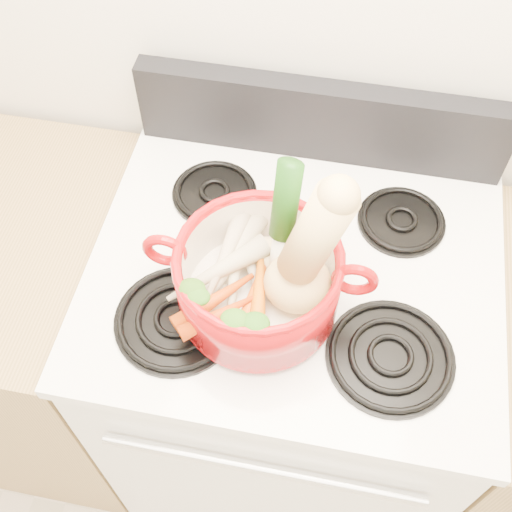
% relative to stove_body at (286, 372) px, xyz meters
% --- Properties ---
extents(stove_body, '(0.76, 0.65, 0.92)m').
position_rel_stove_body_xyz_m(stove_body, '(0.00, 0.00, 0.00)').
color(stove_body, white).
rests_on(stove_body, floor).
extents(cooktop, '(0.78, 0.67, 0.03)m').
position_rel_stove_body_xyz_m(cooktop, '(0.00, 0.00, 0.47)').
color(cooktop, white).
rests_on(cooktop, stove_body).
extents(control_backsplash, '(0.76, 0.05, 0.18)m').
position_rel_stove_body_xyz_m(control_backsplash, '(0.00, 0.30, 0.58)').
color(control_backsplash, black).
rests_on(control_backsplash, cooktop).
extents(oven_handle, '(0.60, 0.02, 0.02)m').
position_rel_stove_body_xyz_m(oven_handle, '(0.00, -0.34, 0.32)').
color(oven_handle, silver).
rests_on(oven_handle, stove_body).
extents(burner_front_left, '(0.22, 0.22, 0.02)m').
position_rel_stove_body_xyz_m(burner_front_left, '(-0.19, -0.16, 0.50)').
color(burner_front_left, black).
rests_on(burner_front_left, cooktop).
extents(burner_front_right, '(0.22, 0.22, 0.02)m').
position_rel_stove_body_xyz_m(burner_front_right, '(0.19, -0.16, 0.50)').
color(burner_front_right, black).
rests_on(burner_front_right, cooktop).
extents(burner_back_left, '(0.17, 0.17, 0.02)m').
position_rel_stove_body_xyz_m(burner_back_left, '(-0.19, 0.14, 0.50)').
color(burner_back_left, black).
rests_on(burner_back_left, cooktop).
extents(burner_back_right, '(0.17, 0.17, 0.02)m').
position_rel_stove_body_xyz_m(burner_back_right, '(0.19, 0.14, 0.50)').
color(burner_back_right, black).
rests_on(burner_back_right, cooktop).
extents(dutch_oven, '(0.28, 0.28, 0.14)m').
position_rel_stove_body_xyz_m(dutch_oven, '(-0.05, -0.10, 0.58)').
color(dutch_oven, '#960A0C').
rests_on(dutch_oven, burner_front_left).
extents(pot_handle_left, '(0.08, 0.02, 0.08)m').
position_rel_stove_body_xyz_m(pot_handle_left, '(-0.21, -0.10, 0.62)').
color(pot_handle_left, '#960A0C').
rests_on(pot_handle_left, dutch_oven).
extents(pot_handle_right, '(0.08, 0.02, 0.08)m').
position_rel_stove_body_xyz_m(pot_handle_right, '(0.11, -0.10, 0.62)').
color(pot_handle_right, '#960A0C').
rests_on(pot_handle_right, dutch_oven).
extents(squash, '(0.20, 0.14, 0.31)m').
position_rel_stove_body_xyz_m(squash, '(0.02, -0.10, 0.68)').
color(squash, '#E3BE74').
rests_on(squash, dutch_oven).
extents(leek, '(0.06, 0.10, 0.28)m').
position_rel_stove_body_xyz_m(leek, '(-0.02, -0.06, 0.68)').
color(leek, white).
rests_on(leek, dutch_oven).
extents(ginger, '(0.11, 0.09, 0.05)m').
position_rel_stove_body_xyz_m(ginger, '(-0.05, -0.04, 0.56)').
color(ginger, tan).
rests_on(ginger, dutch_oven).
extents(parsnip_0, '(0.07, 0.24, 0.06)m').
position_rel_stove_body_xyz_m(parsnip_0, '(-0.10, -0.06, 0.56)').
color(parsnip_0, beige).
rests_on(parsnip_0, dutch_oven).
extents(parsnip_1, '(0.11, 0.23, 0.07)m').
position_rel_stove_body_xyz_m(parsnip_1, '(-0.11, -0.07, 0.57)').
color(parsnip_1, beige).
rests_on(parsnip_1, dutch_oven).
extents(parsnip_2, '(0.12, 0.20, 0.06)m').
position_rel_stove_body_xyz_m(parsnip_2, '(-0.09, -0.03, 0.57)').
color(parsnip_2, beige).
rests_on(parsnip_2, dutch_oven).
extents(parsnip_3, '(0.18, 0.16, 0.06)m').
position_rel_stove_body_xyz_m(parsnip_3, '(-0.13, -0.10, 0.58)').
color(parsnip_3, beige).
rests_on(parsnip_3, dutch_oven).
extents(parsnip_4, '(0.07, 0.20, 0.06)m').
position_rel_stove_body_xyz_m(parsnip_4, '(-0.12, -0.06, 0.58)').
color(parsnip_4, beige).
rests_on(parsnip_4, dutch_oven).
extents(carrot_0, '(0.05, 0.18, 0.05)m').
position_rel_stove_body_xyz_m(carrot_0, '(-0.06, -0.14, 0.56)').
color(carrot_0, '#DF500B').
rests_on(carrot_0, dutch_oven).
extents(carrot_1, '(0.14, 0.14, 0.05)m').
position_rel_stove_body_xyz_m(carrot_1, '(-0.12, -0.15, 0.56)').
color(carrot_1, '#B83009').
rests_on(carrot_1, dutch_oven).
extents(carrot_2, '(0.06, 0.19, 0.05)m').
position_rel_stove_body_xyz_m(carrot_2, '(-0.05, -0.13, 0.57)').
color(carrot_2, orange).
rests_on(carrot_2, dutch_oven).
extents(carrot_3, '(0.12, 0.11, 0.04)m').
position_rel_stove_body_xyz_m(carrot_3, '(-0.11, -0.18, 0.57)').
color(carrot_3, '#CD3D0A').
rests_on(carrot_3, dutch_oven).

